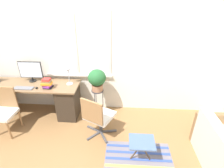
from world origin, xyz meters
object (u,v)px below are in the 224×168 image
desk_lamp (69,74)px  folding_stool (142,143)px  mouse (37,88)px  keyboard (24,88)px  plant_stand (98,93)px  desk_chair_wooden (5,110)px  book_stack (47,84)px  potted_plant (97,79)px  monitor (31,71)px  office_chair_swivel (98,116)px

desk_lamp → folding_stool: (1.43, -1.18, -0.61)m
mouse → desk_lamp: size_ratio=0.20×
keyboard → plant_stand: (1.45, 0.23, -0.20)m
desk_chair_wooden → book_stack: bearing=31.9°
mouse → plant_stand: size_ratio=0.12×
potted_plant → desk_lamp: bearing=178.0°
monitor → folding_stool: (2.26, -1.26, -0.62)m
monitor → office_chair_swivel: (1.50, -0.74, -0.54)m
keyboard → potted_plant: 1.47m
folding_stool → plant_stand: bearing=126.1°
desk_chair_wooden → potted_plant: 1.85m
keyboard → desk_lamp: (0.86, 0.25, 0.22)m
book_stack → office_chair_swivel: size_ratio=0.26×
monitor → desk_chair_wooden: bearing=-112.4°
monitor → book_stack: (0.44, -0.28, -0.15)m
plant_stand → monitor: bearing=175.7°
monitor → office_chair_swivel: size_ratio=0.57×
monitor → plant_stand: monitor is taller
keyboard → book_stack: 0.48m
keyboard → desk_chair_wooden: 0.52m
desk_chair_wooden → office_chair_swivel: 1.79m
book_stack → potted_plant: (0.98, 0.17, 0.05)m
keyboard → folding_stool: (2.29, -0.93, -0.39)m
monitor → book_stack: monitor is taller
monitor → office_chair_swivel: bearing=-26.2°
book_stack → office_chair_swivel: bearing=-23.4°
monitor → desk_lamp: (0.83, -0.08, -0.02)m
plant_stand → folding_stool: (0.84, -1.16, -0.19)m
book_stack → plant_stand: 1.04m
mouse → desk_lamp: 0.68m
monitor → keyboard: size_ratio=1.29×
mouse → desk_lamp: bearing=21.4°
office_chair_swivel → plant_stand: bearing=-56.2°
keyboard → plant_stand: size_ratio=0.61×
monitor → plant_stand: (1.42, -0.11, -0.44)m
desk_lamp → keyboard: bearing=-163.8°
mouse → book_stack: bearing=11.3°
desk_chair_wooden → potted_plant: potted_plant is taller
desk_chair_wooden → keyboard: bearing=56.7°
monitor → keyboard: (-0.03, -0.34, -0.23)m
desk_lamp → potted_plant: 0.59m
monitor → potted_plant: bearing=-4.3°
desk_chair_wooden → potted_plant: size_ratio=1.95×
monitor → keyboard: bearing=-95.1°
desk_chair_wooden → folding_stool: (2.55, -0.57, -0.10)m
desk_lamp → book_stack: bearing=-153.7°
desk_chair_wooden → potted_plant: bearing=21.3°
monitor → folding_stool: 2.66m
desk_chair_wooden → folding_stool: bearing=-10.3°
keyboard → potted_plant: potted_plant is taller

